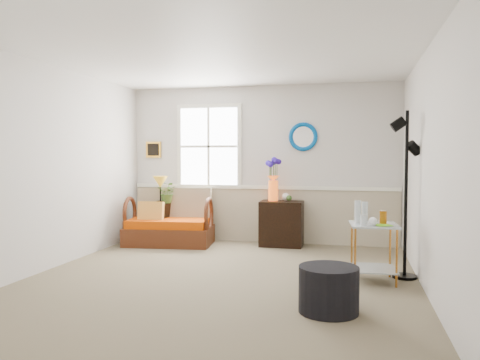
% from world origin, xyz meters
% --- Properties ---
extents(floor, '(4.50, 5.00, 0.01)m').
position_xyz_m(floor, '(0.00, 0.00, 0.00)').
color(floor, '#83765C').
rests_on(floor, ground).
extents(ceiling, '(4.50, 5.00, 0.01)m').
position_xyz_m(ceiling, '(0.00, 0.00, 2.60)').
color(ceiling, white).
rests_on(ceiling, walls).
extents(walls, '(4.51, 5.01, 2.60)m').
position_xyz_m(walls, '(0.00, 0.00, 1.30)').
color(walls, silver).
rests_on(walls, floor).
extents(wainscot, '(4.46, 0.02, 0.90)m').
position_xyz_m(wainscot, '(0.00, 2.48, 0.45)').
color(wainscot, tan).
rests_on(wainscot, walls).
extents(chair_rail, '(4.46, 0.04, 0.06)m').
position_xyz_m(chair_rail, '(0.00, 2.47, 0.92)').
color(chair_rail, white).
rests_on(chair_rail, walls).
extents(window, '(1.14, 0.06, 1.44)m').
position_xyz_m(window, '(-0.90, 2.47, 1.60)').
color(window, white).
rests_on(window, walls).
extents(picture, '(0.28, 0.03, 0.28)m').
position_xyz_m(picture, '(-1.92, 2.48, 1.55)').
color(picture, gold).
rests_on(picture, walls).
extents(mirror, '(0.47, 0.07, 0.47)m').
position_xyz_m(mirror, '(0.70, 2.48, 1.75)').
color(mirror, '#005DB0').
rests_on(mirror, walls).
extents(loveseat, '(1.45, 0.93, 0.90)m').
position_xyz_m(loveseat, '(-1.40, 1.90, 0.45)').
color(loveseat, '#501F0E').
rests_on(loveseat, floor).
extents(throw_pillow, '(0.42, 0.13, 0.41)m').
position_xyz_m(throw_pillow, '(-1.67, 1.79, 0.50)').
color(throw_pillow, '#C67A21').
rests_on(throw_pillow, loveseat).
extents(lamp_stand, '(0.41, 0.41, 0.65)m').
position_xyz_m(lamp_stand, '(-1.66, 2.14, 0.33)').
color(lamp_stand, black).
rests_on(lamp_stand, floor).
extents(table_lamp, '(0.28, 0.28, 0.45)m').
position_xyz_m(table_lamp, '(-1.64, 2.10, 0.88)').
color(table_lamp, '#AD7E1A').
rests_on(table_lamp, lamp_stand).
extents(potted_plant, '(0.33, 0.36, 0.27)m').
position_xyz_m(potted_plant, '(-1.51, 2.12, 0.79)').
color(potted_plant, '#3D6428').
rests_on(potted_plant, lamp_stand).
extents(cabinet, '(0.67, 0.44, 0.72)m').
position_xyz_m(cabinet, '(0.39, 2.21, 0.36)').
color(cabinet, black).
rests_on(cabinet, floor).
extents(flower_vase, '(0.24, 0.24, 0.68)m').
position_xyz_m(flower_vase, '(0.25, 2.23, 1.06)').
color(flower_vase, '#DB5314').
rests_on(flower_vase, cabinet).
extents(side_table, '(0.57, 0.57, 0.67)m').
position_xyz_m(side_table, '(1.73, 0.36, 0.33)').
color(side_table, '#AC6924').
rests_on(side_table, floor).
extents(tabletop_items, '(0.57, 0.57, 0.26)m').
position_xyz_m(tabletop_items, '(1.71, 0.38, 0.79)').
color(tabletop_items, silver).
rests_on(tabletop_items, side_table).
extents(floor_lamp, '(0.30, 0.30, 1.97)m').
position_xyz_m(floor_lamp, '(2.10, 0.61, 0.99)').
color(floor_lamp, black).
rests_on(floor_lamp, floor).
extents(ottoman, '(0.72, 0.72, 0.43)m').
position_xyz_m(ottoman, '(1.29, -0.84, 0.21)').
color(ottoman, black).
rests_on(ottoman, floor).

